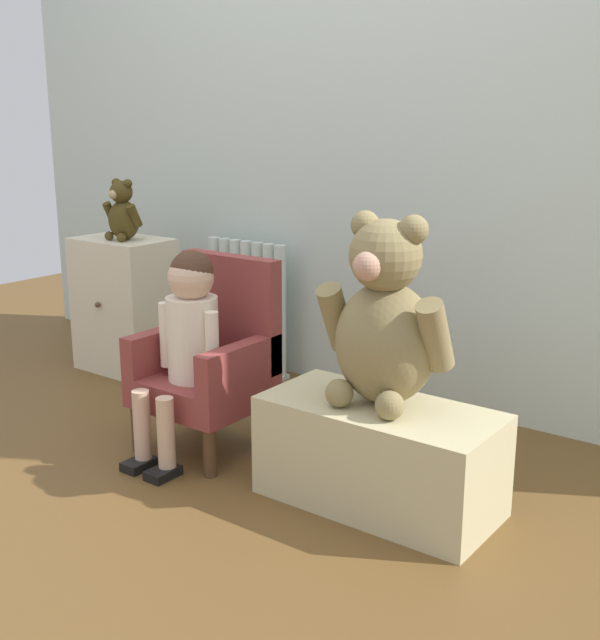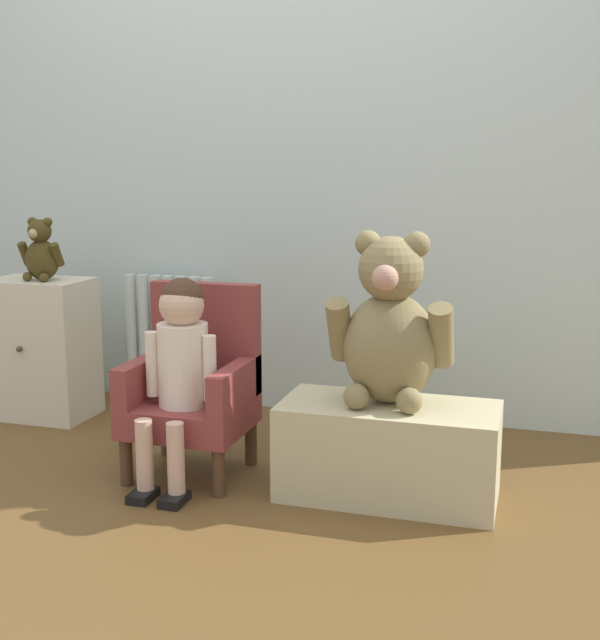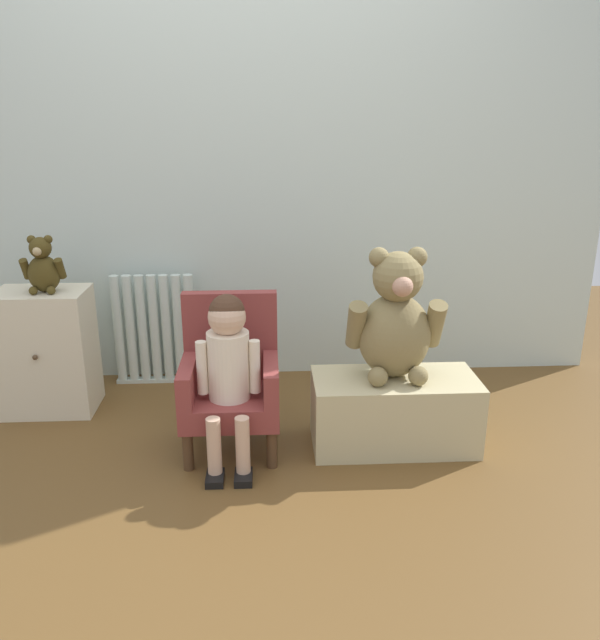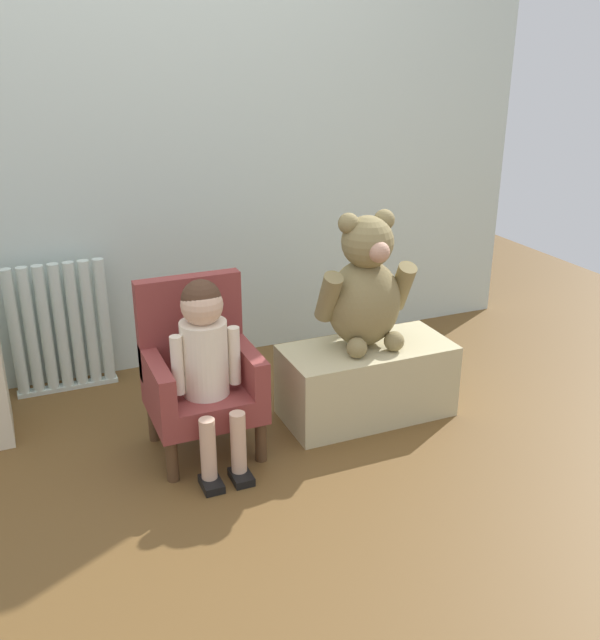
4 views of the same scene
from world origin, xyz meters
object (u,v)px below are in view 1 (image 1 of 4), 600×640
small_dresser (125,305)px  child_armchair (211,361)px  radiator (247,308)px  large_teddy_bear (385,322)px  small_teddy_bear (123,213)px  low_bench (379,455)px  child_figure (188,327)px

small_dresser → child_armchair: child_armchair is taller
radiator → large_teddy_bear: large_teddy_bear is taller
radiator → child_armchair: bearing=-58.1°
small_dresser → small_teddy_bear: 0.41m
radiator → child_armchair: size_ratio=0.90×
radiator → large_teddy_bear: size_ratio=1.06×
radiator → low_bench: 1.35m
child_armchair → large_teddy_bear: size_ratio=1.19×
child_armchair → child_figure: bearing=-90.0°
child_figure → large_teddy_bear: large_teddy_bear is taller
child_armchair → radiator: bearing=121.9°
low_bench → large_teddy_bear: bearing=106.8°
child_figure → child_armchair: bearing=90.0°
small_dresser → large_teddy_bear: 1.64m
radiator → child_figure: (0.43, -0.80, 0.16)m
small_dresser → large_teddy_bear: bearing=-14.5°
radiator → small_teddy_bear: 0.67m
small_dresser → low_bench: 1.64m
child_figure → small_teddy_bear: (-0.85, 0.48, 0.26)m
radiator → child_figure: bearing=-61.7°
small_dresser → small_teddy_bear: size_ratio=2.28×
small_dresser → child_figure: (0.88, -0.50, 0.15)m
low_bench → large_teddy_bear: (-0.01, 0.03, 0.40)m
radiator → large_teddy_bear: 1.34m
large_teddy_bear → child_figure: bearing=-172.0°
small_dresser → large_teddy_bear: large_teddy_bear is taller
radiator → small_dresser: small_dresser is taller
radiator → child_figure: 0.92m
small_dresser → child_figure: 1.03m
low_bench → large_teddy_bear: large_teddy_bear is taller
low_bench → small_teddy_bear: (-1.54, 0.41, 0.55)m
large_teddy_bear → low_bench: bearing=-73.2°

